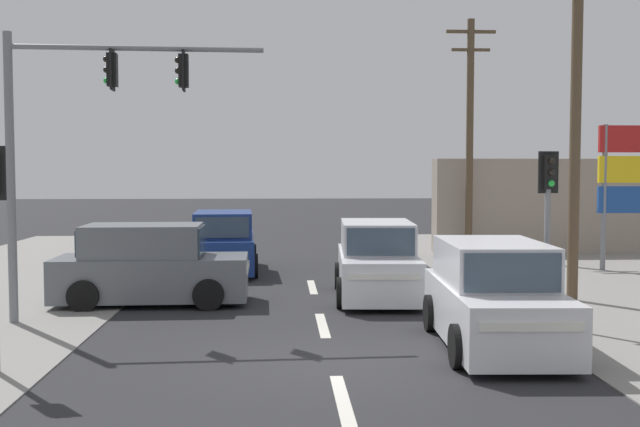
# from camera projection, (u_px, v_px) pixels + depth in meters

# --- Properties ---
(ground_plane) EXTENTS (140.00, 140.00, 0.00)m
(ground_plane) POSITION_uv_depth(u_px,v_px,m) (333.00, 363.00, 12.36)
(ground_plane) COLOR #28282B
(lane_dash_near) EXTENTS (0.20, 2.40, 0.01)m
(lane_dash_near) POSITION_uv_depth(u_px,v_px,m) (343.00, 400.00, 10.37)
(lane_dash_near) COLOR silver
(lane_dash_near) RESTS_ON ground
(lane_dash_mid) EXTENTS (0.20, 2.40, 0.01)m
(lane_dash_mid) POSITION_uv_depth(u_px,v_px,m) (322.00, 325.00, 15.35)
(lane_dash_mid) COLOR silver
(lane_dash_mid) RESTS_ON ground
(lane_dash_far) EXTENTS (0.20, 2.40, 0.01)m
(lane_dash_far) POSITION_uv_depth(u_px,v_px,m) (312.00, 287.00, 20.34)
(lane_dash_far) COLOR silver
(lane_dash_far) RESTS_ON ground
(utility_pole_midground_right) EXTENTS (1.80, 0.26, 8.52)m
(utility_pole_midground_right) POSITION_uv_depth(u_px,v_px,m) (576.00, 115.00, 17.87)
(utility_pole_midground_right) COLOR brown
(utility_pole_midground_right) RESTS_ON ground
(utility_pole_background_right) EXTENTS (1.80, 0.26, 8.63)m
(utility_pole_background_right) POSITION_uv_depth(u_px,v_px,m) (470.00, 132.00, 27.24)
(utility_pole_background_right) COLOR brown
(utility_pole_background_right) RESTS_ON ground
(traffic_signal_mast) EXTENTS (5.29, 0.51, 6.00)m
(traffic_signal_mast) POSITION_uv_depth(u_px,v_px,m) (74.00, 123.00, 15.42)
(traffic_signal_mast) COLOR slate
(traffic_signal_mast) RESTS_ON ground
(pedestal_signal_right_kerb) EXTENTS (0.44, 0.31, 3.56)m
(pedestal_signal_right_kerb) POSITION_uv_depth(u_px,v_px,m) (548.00, 208.00, 15.01)
(pedestal_signal_right_kerb) COLOR slate
(pedestal_signal_right_kerb) RESTS_ON ground
(shopping_plaza_sign) EXTENTS (2.10, 0.16, 4.60)m
(shopping_plaza_sign) POSITION_uv_depth(u_px,v_px,m) (631.00, 176.00, 23.46)
(shopping_plaza_sign) COLOR slate
(shopping_plaza_sign) RESTS_ON ground
(shopfront_wall_far) EXTENTS (12.00, 1.00, 3.60)m
(shopfront_wall_far) POSITION_uv_depth(u_px,v_px,m) (588.00, 206.00, 28.79)
(shopfront_wall_far) COLOR #A39384
(shopfront_wall_far) RESTS_ON ground
(suv_kerbside_parked) EXTENTS (2.24, 4.62, 1.90)m
(suv_kerbside_parked) POSITION_uv_depth(u_px,v_px,m) (224.00, 244.00, 23.23)
(suv_kerbside_parked) COLOR navy
(suv_kerbside_parked) RESTS_ON ground
(suv_crossing_left) EXTENTS (2.26, 4.63, 1.90)m
(suv_crossing_left) POSITION_uv_depth(u_px,v_px,m) (377.00, 262.00, 18.62)
(suv_crossing_left) COLOR silver
(suv_crossing_left) RESTS_ON ground
(suv_oncoming_mid) EXTENTS (2.21, 4.61, 1.90)m
(suv_oncoming_mid) POSITION_uv_depth(u_px,v_px,m) (494.00, 298.00, 13.43)
(suv_oncoming_mid) COLOR silver
(suv_oncoming_mid) RESTS_ON ground
(suv_receding_far) EXTENTS (4.57, 2.13, 1.90)m
(suv_receding_far) POSITION_uv_depth(u_px,v_px,m) (150.00, 267.00, 17.74)
(suv_receding_far) COLOR slate
(suv_receding_far) RESTS_ON ground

